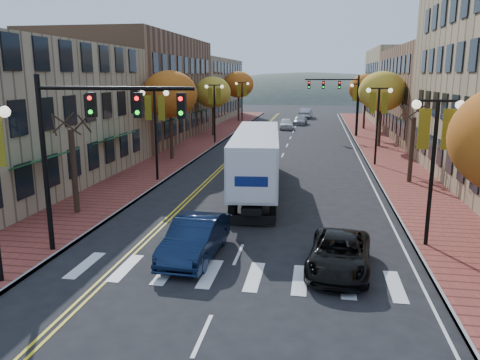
% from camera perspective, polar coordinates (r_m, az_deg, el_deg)
% --- Properties ---
extents(ground, '(200.00, 200.00, 0.00)m').
position_cam_1_polar(ground, '(15.23, -2.74, -14.55)').
color(ground, black).
rests_on(ground, ground).
extents(sidewalk_left, '(4.00, 85.00, 0.15)m').
position_cam_1_polar(sidewalk_left, '(47.76, -5.23, 4.30)').
color(sidewalk_left, brown).
rests_on(sidewalk_left, ground).
extents(sidewalk_right, '(4.00, 85.00, 0.15)m').
position_cam_1_polar(sidewalk_right, '(46.66, 16.75, 3.62)').
color(sidewalk_right, brown).
rests_on(sidewalk_right, ground).
extents(building_left_mid, '(12.00, 24.00, 11.00)m').
position_cam_1_polar(building_left_mid, '(53.12, -12.92, 10.75)').
color(building_left_mid, brown).
rests_on(building_left_mid, ground).
extents(building_left_far, '(12.00, 26.00, 9.50)m').
position_cam_1_polar(building_left_far, '(76.89, -5.81, 10.93)').
color(building_left_far, '#9E8966').
rests_on(building_left_far, ground).
extents(building_right_mid, '(15.00, 24.00, 10.00)m').
position_cam_1_polar(building_right_mid, '(57.44, 25.43, 9.48)').
color(building_right_mid, brown).
rests_on(building_right_mid, ground).
extents(building_right_far, '(15.00, 20.00, 11.00)m').
position_cam_1_polar(building_right_far, '(78.82, 21.10, 10.75)').
color(building_right_far, '#9E8966').
rests_on(building_right_far, ground).
extents(tree_left_a, '(0.28, 0.28, 4.20)m').
position_cam_1_polar(tree_left_a, '(24.79, -19.56, 0.96)').
color(tree_left_a, '#382619').
rests_on(tree_left_a, sidewalk_left).
extents(tree_left_b, '(4.48, 4.48, 7.21)m').
position_cam_1_polar(tree_left_b, '(39.12, -8.54, 10.29)').
color(tree_left_b, '#382619').
rests_on(tree_left_b, sidewalk_left).
extents(tree_left_c, '(4.16, 4.16, 6.69)m').
position_cam_1_polar(tree_left_c, '(54.58, -3.35, 10.62)').
color(tree_left_c, '#382619').
rests_on(tree_left_c, sidewalk_left).
extents(tree_left_d, '(4.61, 4.61, 7.42)m').
position_cam_1_polar(tree_left_d, '(72.24, -0.18, 11.56)').
color(tree_left_d, '#382619').
rests_on(tree_left_d, sidewalk_left).
extents(tree_right_b, '(0.28, 0.28, 4.20)m').
position_cam_1_polar(tree_right_b, '(32.18, 20.18, 3.45)').
color(tree_right_b, '#382619').
rests_on(tree_right_b, sidewalk_right).
extents(tree_right_c, '(4.48, 4.48, 7.21)m').
position_cam_1_polar(tree_right_c, '(47.66, 16.94, 10.28)').
color(tree_right_c, '#382619').
rests_on(tree_right_c, sidewalk_right).
extents(tree_right_d, '(4.35, 4.35, 7.00)m').
position_cam_1_polar(tree_right_d, '(63.56, 15.08, 10.71)').
color(tree_right_d, '#382619').
rests_on(tree_right_d, sidewalk_right).
extents(lamp_left_b, '(1.96, 0.36, 6.05)m').
position_cam_1_polar(lamp_left_b, '(31.14, -10.31, 7.53)').
color(lamp_left_b, black).
rests_on(lamp_left_b, ground).
extents(lamp_left_c, '(1.96, 0.36, 6.05)m').
position_cam_1_polar(lamp_left_c, '(48.44, -3.14, 9.47)').
color(lamp_left_c, black).
rests_on(lamp_left_c, ground).
extents(lamp_left_d, '(1.96, 0.36, 6.05)m').
position_cam_1_polar(lamp_left_d, '(66.11, 0.25, 10.33)').
color(lamp_left_d, black).
rests_on(lamp_left_d, ground).
extents(lamp_right_a, '(1.96, 0.36, 6.05)m').
position_cam_1_polar(lamp_right_a, '(19.96, 22.63, 4.00)').
color(lamp_right_a, black).
rests_on(lamp_right_a, ground).
extents(lamp_right_b, '(1.96, 0.36, 6.05)m').
position_cam_1_polar(lamp_right_b, '(37.62, 16.49, 8.07)').
color(lamp_right_b, black).
rests_on(lamp_right_b, ground).
extents(lamp_right_c, '(1.96, 0.36, 6.05)m').
position_cam_1_polar(lamp_right_c, '(55.50, 14.25, 9.50)').
color(lamp_right_c, black).
rests_on(lamp_right_c, ground).
extents(traffic_mast_near, '(6.10, 0.35, 7.00)m').
position_cam_1_polar(traffic_mast_near, '(18.37, -17.93, 5.68)').
color(traffic_mast_near, black).
rests_on(traffic_mast_near, ground).
extents(traffic_mast_far, '(6.10, 0.34, 7.00)m').
position_cam_1_polar(traffic_mast_far, '(55.33, 12.17, 10.25)').
color(traffic_mast_far, black).
rests_on(traffic_mast_far, ground).
extents(semi_truck, '(3.77, 15.30, 3.79)m').
position_cam_1_polar(semi_truck, '(28.39, 2.10, 3.01)').
color(semi_truck, black).
rests_on(semi_truck, ground).
extents(navy_sedan, '(1.92, 4.88, 1.58)m').
position_cam_1_polar(navy_sedan, '(18.36, -5.50, -7.04)').
color(navy_sedan, '#0D1934').
rests_on(navy_sedan, ground).
extents(black_suv, '(2.61, 4.86, 1.30)m').
position_cam_1_polar(black_suv, '(17.50, 12.02, -8.78)').
color(black_suv, black).
rests_on(black_suv, ground).
extents(car_far_white, '(1.94, 4.25, 1.41)m').
position_cam_1_polar(car_far_white, '(62.63, 5.63, 6.85)').
color(car_far_white, white).
rests_on(car_far_white, ground).
extents(car_far_silver, '(2.11, 4.38, 1.23)m').
position_cam_1_polar(car_far_silver, '(68.59, 7.37, 7.23)').
color(car_far_silver, '#9D9EA5').
rests_on(car_far_silver, ground).
extents(car_far_oncoming, '(2.27, 5.08, 1.62)m').
position_cam_1_polar(car_far_oncoming, '(79.37, 8.04, 8.07)').
color(car_far_oncoming, '#B0AFB7').
rests_on(car_far_oncoming, ground).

